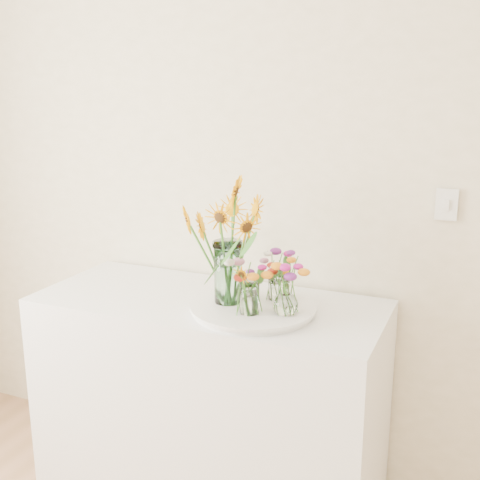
{
  "coord_description": "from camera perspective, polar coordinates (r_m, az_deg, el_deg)",
  "views": [
    {
      "loc": [
        0.71,
        -0.1,
        1.73
      ],
      "look_at": [
        -0.16,
        1.89,
        1.17
      ],
      "focal_mm": 45.0,
      "sensor_mm": 36.0,
      "label": 1
    }
  ],
  "objects": [
    {
      "name": "wildflower_posy_c",
      "position": [
        2.31,
        3.51,
        -3.36
      ],
      "size": [
        0.19,
        0.19,
        0.2
      ],
      "primitive_type": null,
      "color": "orange",
      "rests_on": "tray"
    },
    {
      "name": "counter",
      "position": [
        2.61,
        -2.88,
        -15.02
      ],
      "size": [
        1.4,
        0.6,
        0.9
      ],
      "primitive_type": "cube",
      "color": "white",
      "rests_on": "ground_plane"
    },
    {
      "name": "small_vase_a",
      "position": [
        2.18,
        0.9,
        -5.57
      ],
      "size": [
        0.09,
        0.09,
        0.12
      ],
      "primitive_type": "cylinder",
      "rotation": [
        0.0,
        0.0,
        0.24
      ],
      "color": "white",
      "rests_on": "tray"
    },
    {
      "name": "mason_jar",
      "position": [
        2.27,
        -1.15,
        -3.09
      ],
      "size": [
        0.11,
        0.11,
        0.25
      ],
      "primitive_type": "cylinder",
      "rotation": [
        0.0,
        0.0,
        -0.09
      ],
      "color": "#AFE7D7",
      "rests_on": "tray"
    },
    {
      "name": "wildflower_posy_a",
      "position": [
        2.16,
        0.91,
        -4.45
      ],
      "size": [
        0.2,
        0.2,
        0.21
      ],
      "primitive_type": null,
      "color": "orange",
      "rests_on": "tray"
    },
    {
      "name": "small_vase_c",
      "position": [
        2.33,
        3.49,
        -4.41
      ],
      "size": [
        0.08,
        0.08,
        0.11
      ],
      "primitive_type": "cylinder",
      "rotation": [
        0.0,
        0.0,
        -0.26
      ],
      "color": "white",
      "rests_on": "tray"
    },
    {
      "name": "wildflower_posy_b",
      "position": [
        2.16,
        4.34,
        -4.28
      ],
      "size": [
        0.2,
        0.2,
        0.23
      ],
      "primitive_type": null,
      "color": "orange",
      "rests_on": "tray"
    },
    {
      "name": "sunflower_bouquet",
      "position": [
        2.24,
        -1.16,
        -0.2
      ],
      "size": [
        0.59,
        0.59,
        0.48
      ],
      "primitive_type": null,
      "rotation": [
        0.0,
        0.0,
        -0.09
      ],
      "color": "#F8A405",
      "rests_on": "tray"
    },
    {
      "name": "small_vase_b",
      "position": [
        2.18,
        4.32,
        -5.4
      ],
      "size": [
        0.12,
        0.12,
        0.14
      ],
      "primitive_type": null,
      "rotation": [
        0.0,
        0.0,
        -0.29
      ],
      "color": "white",
      "rests_on": "tray"
    },
    {
      "name": "tray",
      "position": [
        2.28,
        1.24,
        -6.62
      ],
      "size": [
        0.45,
        0.45,
        0.02
      ],
      "primitive_type": "cylinder",
      "color": "white",
      "rests_on": "counter"
    }
  ]
}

